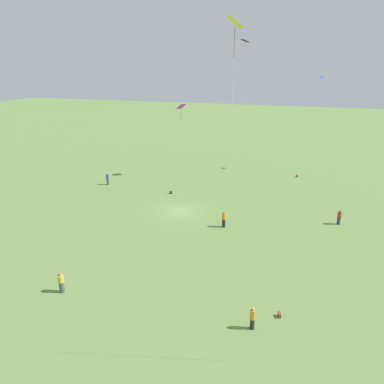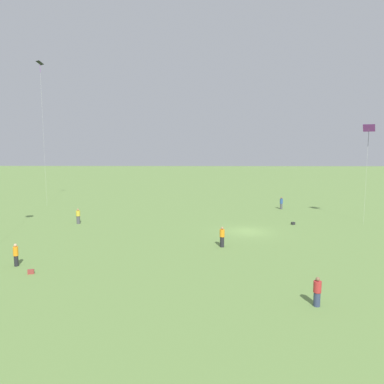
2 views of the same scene
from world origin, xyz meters
name	(u,v)px [view 1 (image 1 of 2)]	position (x,y,z in m)	size (l,w,h in m)	color
ground_plane	(181,211)	(0.00, 0.00, 0.00)	(240.00, 240.00, 0.00)	#6B8E47
person_0	(61,283)	(18.95, -3.58, 0.86)	(0.55, 0.55, 1.76)	#4C4C51
person_1	(224,219)	(3.01, 6.01, 0.90)	(0.62, 0.62, 1.83)	#232328
person_2	(253,318)	(18.79, 11.56, 0.86)	(0.51, 0.51, 1.73)	#232328
person_3	(339,217)	(-1.56, 18.23, 0.83)	(0.62, 0.62, 1.70)	#333D5B
person_4	(108,179)	(-6.58, -13.79, 0.85)	(0.54, 0.54, 1.72)	#4C4C51
kite_0	(181,108)	(-14.20, -4.75, 10.65)	(1.58, 1.48, 11.32)	purple
kite_1	(320,86)	(-23.95, 15.06, 13.72)	(0.83, 0.83, 15.15)	blue
kite_2	(245,47)	(-16.26, 4.17, 19.23)	(1.51, 1.49, 20.31)	black
kite_3	(234,53)	(22.24, 10.32, 17.81)	(1.03, 0.94, 19.35)	yellow
picnic_bag_0	(279,315)	(16.93, 13.26, 0.16)	(0.46, 0.29, 0.33)	#933833
picnic_bag_1	(297,176)	(-18.99, 12.98, 0.18)	(0.30, 0.24, 0.36)	#933833
picnic_bag_2	(171,192)	(-5.67, -3.46, 0.15)	(0.47, 0.42, 0.29)	#262628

